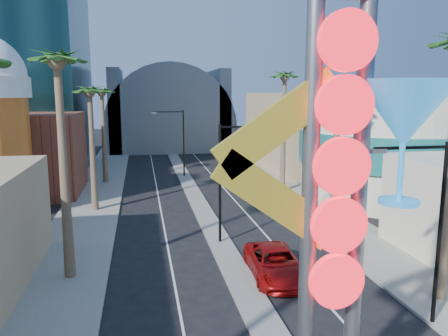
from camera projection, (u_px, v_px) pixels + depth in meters
sidewalk_west at (95, 197)px, 42.01m from camera, size 5.00×100.00×0.15m
sidewalk_east at (284, 189)px, 45.54m from camera, size 5.00×100.00×0.15m
median at (190, 187)px, 46.68m from camera, size 1.60×84.00×0.15m
brick_filler_west at (28, 154)px, 43.04m from camera, size 10.00×10.00×8.00m
filler_east at (300, 131)px, 58.50m from camera, size 10.00×20.00×10.00m
turquoise_building at (387, 143)px, 41.41m from camera, size 16.60×16.60×10.60m
canopy at (168, 125)px, 78.87m from camera, size 22.00×16.00×22.00m
neon_sign at (364, 193)px, 11.69m from camera, size 6.53×2.60×12.55m
streetlight_0 at (228, 172)px, 28.55m from camera, size 3.79×0.25×8.00m
streetlight_1 at (179, 137)px, 51.57m from camera, size 3.79×0.25×8.00m
streetlight_2 at (431, 218)px, 18.09m from camera, size 3.45×0.25×8.00m
palm_1 at (58, 75)px, 21.89m from camera, size 2.40×2.40×12.70m
palm_2 at (90, 99)px, 35.67m from camera, size 2.40×2.40×11.20m
palm_3 at (102, 98)px, 47.29m from camera, size 2.40×2.40×11.20m
palm_6 at (338, 93)px, 31.20m from camera, size 2.40×2.40×11.70m
palm_7 at (285, 84)px, 42.66m from camera, size 2.40×2.40×12.70m
red_pickup at (275, 263)px, 23.75m from camera, size 2.96×5.93×1.61m
pedestrian_b at (336, 224)px, 30.30m from camera, size 0.84×0.67×1.70m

